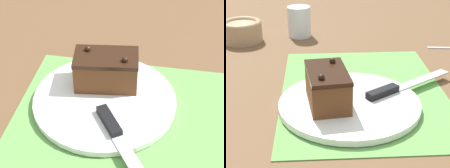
# 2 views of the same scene
# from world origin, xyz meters

# --- Properties ---
(ground_plane) EXTENTS (3.00, 3.00, 0.00)m
(ground_plane) POSITION_xyz_m (0.00, 0.00, 0.00)
(ground_plane) COLOR brown
(placemat_woven) EXTENTS (0.46, 0.34, 0.00)m
(placemat_woven) POSITION_xyz_m (0.00, 0.00, 0.00)
(placemat_woven) COLOR #609E4C
(placemat_woven) RESTS_ON ground_plane
(cake_plate) EXTENTS (0.27, 0.27, 0.01)m
(cake_plate) POSITION_xyz_m (0.07, -0.03, 0.01)
(cake_plate) COLOR white
(cake_plate) RESTS_ON placemat_woven
(chocolate_cake) EXTENTS (0.13, 0.09, 0.08)m
(chocolate_cake) POSITION_xyz_m (0.07, -0.08, 0.05)
(chocolate_cake) COLOR brown
(chocolate_cake) RESTS_ON cake_plate
(serving_knife) EXTENTS (0.15, 0.20, 0.01)m
(serving_knife) POSITION_xyz_m (0.03, 0.07, 0.02)
(serving_knife) COLOR black
(serving_knife) RESTS_ON cake_plate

